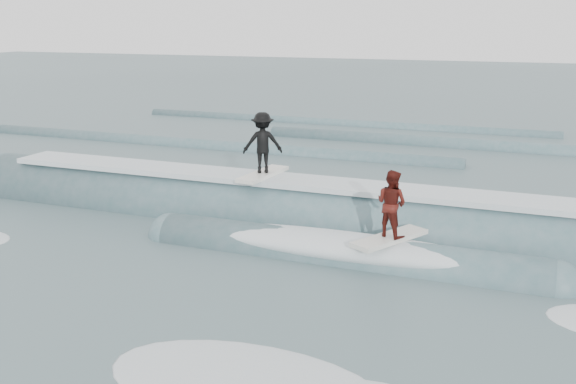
% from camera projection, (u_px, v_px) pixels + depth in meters
% --- Properties ---
extents(ground, '(160.00, 160.00, 0.00)m').
position_uv_depth(ground, '(202.00, 306.00, 12.23)').
color(ground, '#384E52').
rests_on(ground, ground).
extents(breaking_wave, '(22.30, 3.90, 2.24)m').
position_uv_depth(breaking_wave, '(307.00, 226.00, 16.82)').
color(breaking_wave, '#3C6066').
rests_on(breaking_wave, ground).
extents(surfer_black, '(1.21, 2.05, 1.73)m').
position_uv_depth(surfer_black, '(263.00, 146.00, 17.11)').
color(surfer_black, silver).
rests_on(surfer_black, ground).
extents(surfer_red, '(1.44, 2.02, 1.59)m').
position_uv_depth(surfer_red, '(391.00, 209.00, 13.93)').
color(surfer_red, silver).
rests_on(surfer_red, ground).
extents(whitewater, '(16.86, 7.91, 0.10)m').
position_uv_depth(whitewater, '(253.00, 357.00, 10.34)').
color(whitewater, silver).
rests_on(whitewater, ground).
extents(far_swells, '(34.69, 8.65, 0.80)m').
position_uv_depth(far_swells, '(366.00, 142.00, 28.59)').
color(far_swells, '#3C6066').
rests_on(far_swells, ground).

